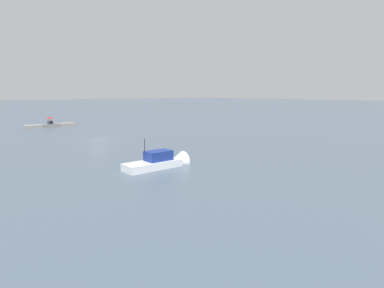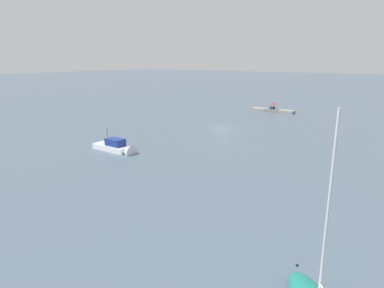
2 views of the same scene
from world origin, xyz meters
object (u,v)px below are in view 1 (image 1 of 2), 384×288
at_px(person_seated_blue_right, 49,123).
at_px(motorboat_white_near, 162,163).
at_px(umbrella_open_red, 49,118).
at_px(person_seated_dark_left, 52,123).

height_order(person_seated_blue_right, motorboat_white_near, motorboat_white_near).
height_order(person_seated_blue_right, umbrella_open_red, umbrella_open_red).
bearing_deg(person_seated_blue_right, motorboat_white_near, 93.81).
xyz_separation_m(umbrella_open_red, motorboat_white_near, (2.81, 39.02, -1.36)).
bearing_deg(person_seated_dark_left, umbrella_open_red, -20.35).
bearing_deg(umbrella_open_red, person_seated_blue_right, 38.42).
bearing_deg(person_seated_dark_left, person_seated_blue_right, 16.51).
bearing_deg(person_seated_dark_left, motorboat_white_near, 93.00).
relative_size(umbrella_open_red, motorboat_white_near, 0.24).
distance_m(person_seated_blue_right, motorboat_white_near, 38.87).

